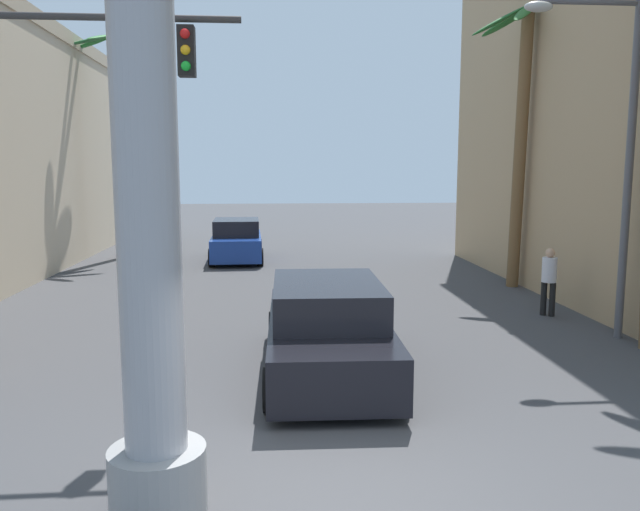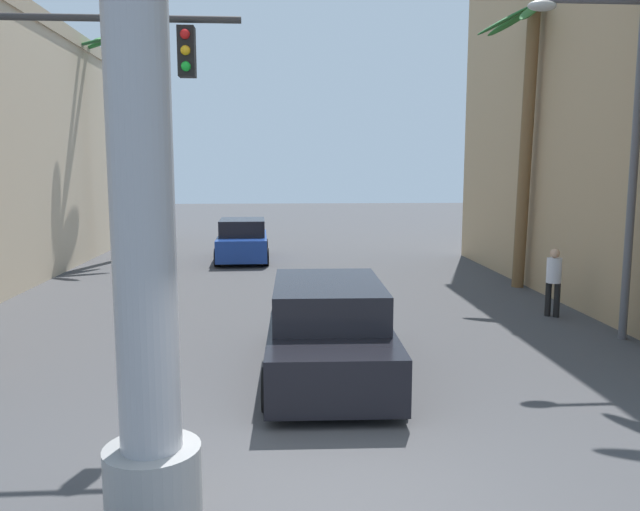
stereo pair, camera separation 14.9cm
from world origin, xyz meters
name	(u,v)px [view 1 (the left image)]	position (x,y,z in m)	size (l,w,h in m)	color
ground_plane	(300,300)	(0.00, 10.00, 0.00)	(92.34, 92.34, 0.00)	#424244
street_lamp	(613,135)	(5.99, 5.82, 4.09)	(2.37, 0.28, 6.74)	#59595E
car_lead	(327,329)	(0.19, 4.16, 0.74)	(2.17, 5.06, 1.56)	black
car_far	(237,241)	(-2.03, 17.42, 0.73)	(2.04, 4.26, 1.56)	black
palm_tree_far_left	(118,119)	(-6.47, 18.45, 5.31)	(3.29, 3.34, 8.47)	brown
palm_tree_mid_right	(523,110)	(6.39, 11.31, 5.08)	(3.35, 3.17, 7.98)	brown
pedestrian_mid_right	(549,277)	(5.75, 7.79, 0.94)	(0.48, 0.48, 1.61)	black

